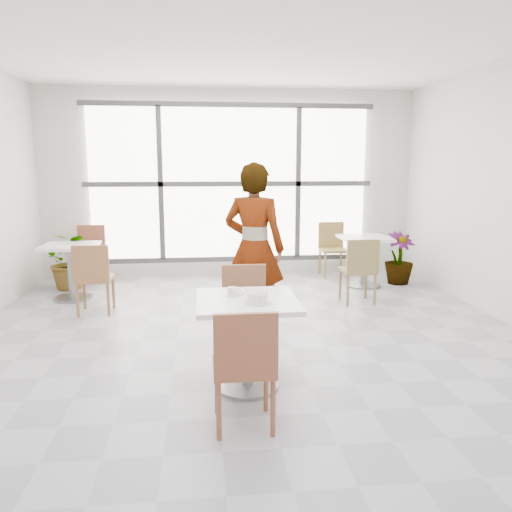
{
  "coord_description": "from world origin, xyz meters",
  "views": [
    {
      "loc": [
        -0.49,
        -4.67,
        1.8
      ],
      "look_at": [
        0.0,
        -0.3,
        1.0
      ],
      "focal_mm": 35.2,
      "sensor_mm": 36.0,
      "label": 1
    }
  ],
  "objects": [
    {
      "name": "floor",
      "position": [
        0.0,
        0.0,
        0.0
      ],
      "size": [
        7.0,
        7.0,
        0.0
      ],
      "primitive_type": "plane",
      "color": "#9E9EA5",
      "rests_on": "ground"
    },
    {
      "name": "ceiling",
      "position": [
        0.0,
        0.0,
        3.0
      ],
      "size": [
        7.0,
        7.0,
        0.0
      ],
      "primitive_type": "plane",
      "rotation": [
        3.14,
        0.0,
        0.0
      ],
      "color": "white",
      "rests_on": "ground"
    },
    {
      "name": "wall_back",
      "position": [
        0.0,
        3.5,
        1.5
      ],
      "size": [
        6.0,
        0.0,
        6.0
      ],
      "primitive_type": "plane",
      "rotation": [
        1.57,
        0.0,
        0.0
      ],
      "color": "silver",
      "rests_on": "ground"
    },
    {
      "name": "wall_front",
      "position": [
        0.0,
        -3.5,
        1.5
      ],
      "size": [
        6.0,
        0.0,
        6.0
      ],
      "primitive_type": "plane",
      "rotation": [
        -1.57,
        0.0,
        0.0
      ],
      "color": "silver",
      "rests_on": "ground"
    },
    {
      "name": "window",
      "position": [
        0.0,
        3.44,
        1.5
      ],
      "size": [
        4.6,
        0.07,
        2.52
      ],
      "color": "white",
      "rests_on": "ground"
    },
    {
      "name": "main_table",
      "position": [
        -0.13,
        -0.82,
        0.52
      ],
      "size": [
        0.8,
        0.8,
        0.75
      ],
      "color": "white",
      "rests_on": "ground"
    },
    {
      "name": "chair_near",
      "position": [
        -0.21,
        -1.5,
        0.5
      ],
      "size": [
        0.42,
        0.42,
        0.87
      ],
      "rotation": [
        0.0,
        0.0,
        3.14
      ],
      "color": "brown",
      "rests_on": "ground"
    },
    {
      "name": "chair_far",
      "position": [
        -0.09,
        -0.14,
        0.5
      ],
      "size": [
        0.42,
        0.42,
        0.87
      ],
      "color": "brown",
      "rests_on": "ground"
    },
    {
      "name": "oatmeal_bowl",
      "position": [
        -0.06,
        -0.95,
        0.79
      ],
      "size": [
        0.21,
        0.21,
        0.09
      ],
      "color": "white",
      "rests_on": "main_table"
    },
    {
      "name": "coffee_cup",
      "position": [
        -0.23,
        -0.7,
        0.78
      ],
      "size": [
        0.16,
        0.13,
        0.07
      ],
      "color": "silver",
      "rests_on": "main_table"
    },
    {
      "name": "person",
      "position": [
        0.08,
        0.63,
        0.92
      ],
      "size": [
        0.79,
        0.67,
        1.83
      ],
      "primitive_type": "imported",
      "rotation": [
        0.0,
        0.0,
        2.72
      ],
      "color": "black",
      "rests_on": "ground"
    },
    {
      "name": "bg_table_left",
      "position": [
        -2.23,
        2.18,
        0.49
      ],
      "size": [
        0.7,
        0.7,
        0.75
      ],
      "color": "white",
      "rests_on": "ground"
    },
    {
      "name": "bg_table_right",
      "position": [
        1.93,
        2.46,
        0.49
      ],
      "size": [
        0.7,
        0.7,
        0.75
      ],
      "color": "white",
      "rests_on": "ground"
    },
    {
      "name": "bg_chair_left_near",
      "position": [
        -1.79,
        1.41,
        0.5
      ],
      "size": [
        0.42,
        0.42,
        0.87
      ],
      "rotation": [
        0.0,
        0.0,
        3.14
      ],
      "color": "#915F39",
      "rests_on": "ground"
    },
    {
      "name": "bg_chair_left_far",
      "position": [
        -2.2,
        3.28,
        0.5
      ],
      "size": [
        0.42,
        0.42,
        0.87
      ],
      "color": "brown",
      "rests_on": "ground"
    },
    {
      "name": "bg_chair_right_near",
      "position": [
        1.56,
        1.51,
        0.5
      ],
      "size": [
        0.42,
        0.42,
        0.87
      ],
      "rotation": [
        0.0,
        0.0,
        3.14
      ],
      "color": "olive",
      "rests_on": "ground"
    },
    {
      "name": "bg_chair_right_far",
      "position": [
        1.66,
        3.28,
        0.5
      ],
      "size": [
        0.42,
        0.42,
        0.87
      ],
      "color": "olive",
      "rests_on": "ground"
    },
    {
      "name": "plant_left",
      "position": [
        -2.39,
        2.79,
        0.42
      ],
      "size": [
        0.87,
        0.79,
        0.84
      ],
      "primitive_type": "imported",
      "rotation": [
        0.0,
        0.0,
        -0.21
      ],
      "color": "#48773D",
      "rests_on": "ground"
    },
    {
      "name": "plant_right",
      "position": [
        2.52,
        2.57,
        0.4
      ],
      "size": [
        0.52,
        0.52,
        0.79
      ],
      "primitive_type": "imported",
      "rotation": [
        0.0,
        0.0,
        0.19
      ],
      "color": "#59853B",
      "rests_on": "ground"
    }
  ]
}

